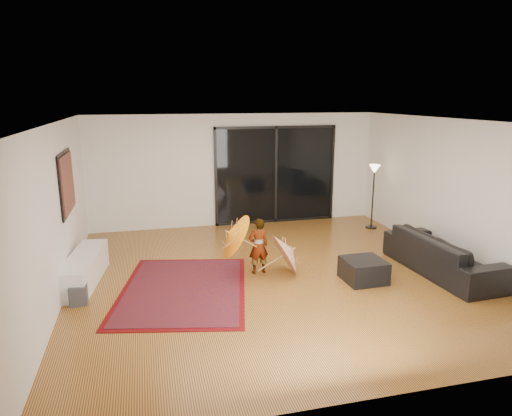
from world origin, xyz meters
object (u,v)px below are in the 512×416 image
object	(u,v)px
sofa	(443,254)
child	(258,246)
media_console	(84,269)
ottoman	(363,270)

from	to	relation	value
sofa	child	size ratio (longest dim) A/B	2.35
media_console	ottoman	bearing A→B (deg)	-5.17
sofa	ottoman	distance (m)	1.56
ottoman	child	size ratio (longest dim) A/B	0.66
media_console	child	xyz separation A→B (m)	(2.98, -0.28, 0.26)
media_console	sofa	xyz separation A→B (m)	(6.20, -1.06, 0.10)
sofa	child	bearing A→B (deg)	73.56
media_console	sofa	size ratio (longest dim) A/B	0.75
ottoman	child	world-z (taller)	child
media_console	ottoman	size ratio (longest dim) A/B	2.66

